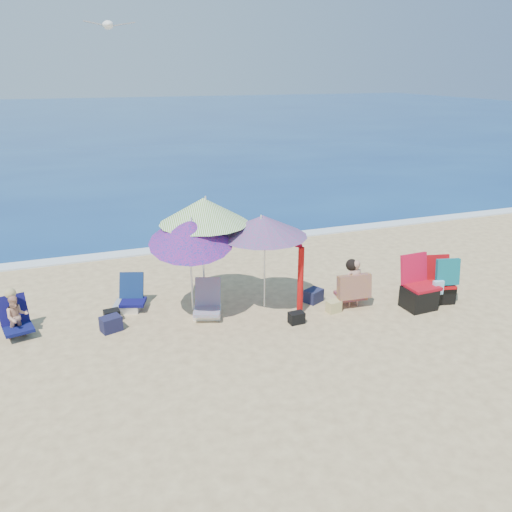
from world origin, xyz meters
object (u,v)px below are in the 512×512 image
object	(u,v)px
furled_umbrella	(300,274)
person_left	(16,316)
person_center	(353,284)
umbrella_blue	(191,232)
umbrella_turquoise	(263,226)
camp_chair_right	(440,285)
camp_chair_left	(418,293)
chair_rainbow	(207,307)
umbrella_striped	(204,211)
seagull	(108,25)
chair_navy	(130,300)

from	to	relation	value
furled_umbrella	person_left	size ratio (longest dim) A/B	1.70
person_center	umbrella_blue	bearing A→B (deg)	170.36
umbrella_turquoise	camp_chair_right	bearing A→B (deg)	-14.90
umbrella_blue	camp_chair_left	size ratio (longest dim) A/B	2.02
umbrella_turquoise	person_center	xyz separation A→B (m)	(1.70, -0.52, -1.22)
umbrella_turquoise	chair_rainbow	size ratio (longest dim) A/B	2.39
camp_chair_left	umbrella_striped	bearing A→B (deg)	159.48
chair_rainbow	camp_chair_right	bearing A→B (deg)	-11.94
furled_umbrella	umbrella_striped	bearing A→B (deg)	150.77
umbrella_blue	camp_chair_right	size ratio (longest dim) A/B	2.17
umbrella_striped	seagull	xyz separation A→B (m)	(-1.34, 0.88, 3.19)
umbrella_blue	umbrella_striped	bearing A→B (deg)	51.27
umbrella_striped	chair_navy	xyz separation A→B (m)	(-1.44, 0.42, -1.78)
camp_chair_left	person_left	world-z (taller)	camp_chair_left
person_left	chair_rainbow	bearing A→B (deg)	-6.00
umbrella_striped	camp_chair_left	size ratio (longest dim) A/B	2.16
umbrella_blue	camp_chair_right	bearing A→B (deg)	-10.83
chair_navy	umbrella_striped	bearing A→B (deg)	-16.03
umbrella_blue	chair_navy	world-z (taller)	umbrella_blue
umbrella_striped	furled_umbrella	world-z (taller)	umbrella_striped
person_left	chair_navy	bearing A→B (deg)	13.44
seagull	umbrella_blue	bearing A→B (deg)	-53.57
umbrella_turquoise	furled_umbrella	bearing A→B (deg)	-37.00
chair_navy	camp_chair_left	xyz separation A→B (m)	(5.33, -1.87, 0.13)
furled_umbrella	seagull	distance (m)	5.52
umbrella_striped	umbrella_turquoise	bearing A→B (deg)	-24.08
chair_rainbow	camp_chair_right	xyz separation A→B (m)	(4.56, -0.96, 0.16)
umbrella_turquoise	camp_chair_right	size ratio (longest dim) A/B	1.99
umbrella_striped	person_left	xyz separation A→B (m)	(-3.42, -0.06, -1.56)
camp_chair_left	seagull	distance (m)	7.49
camp_chair_left	seagull	bearing A→B (deg)	155.90
chair_navy	camp_chair_left	distance (m)	5.65
umbrella_turquoise	person_left	distance (m)	4.63
chair_navy	chair_rainbow	size ratio (longest dim) A/B	0.91
umbrella_turquoise	camp_chair_left	distance (m)	3.35
umbrella_blue	umbrella_turquoise	bearing A→B (deg)	-0.12
chair_rainbow	camp_chair_right	distance (m)	4.66
person_left	seagull	bearing A→B (deg)	24.37
umbrella_turquoise	chair_rainbow	xyz separation A→B (m)	(-1.10, 0.04, -1.50)
chair_navy	person_center	world-z (taller)	person_center
umbrella_turquoise	umbrella_blue	xyz separation A→B (m)	(-1.37, 0.00, 0.02)
person_left	umbrella_striped	bearing A→B (deg)	0.95
chair_rainbow	person_left	xyz separation A→B (m)	(-3.33, 0.35, 0.21)
umbrella_turquoise	camp_chair_left	bearing A→B (deg)	-19.23
chair_navy	chair_rainbow	distance (m)	1.58
umbrella_turquoise	furled_umbrella	distance (m)	1.14
camp_chair_left	chair_navy	bearing A→B (deg)	160.67
person_center	seagull	bearing A→B (deg)	155.43
camp_chair_left	person_left	xyz separation A→B (m)	(-7.31, 1.40, 0.09)
umbrella_blue	person_center	bearing A→B (deg)	-9.64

